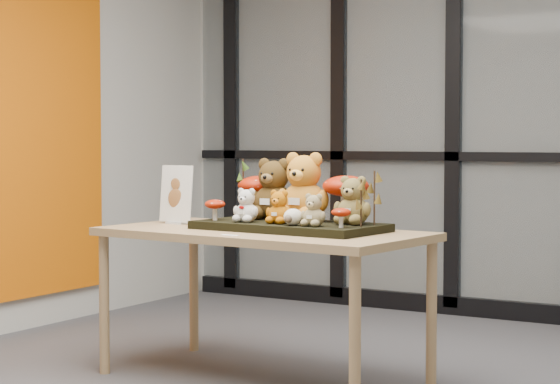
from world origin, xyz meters
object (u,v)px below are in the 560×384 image
Objects in this scene: bear_white_bow at (246,203)px; mushroom_back_right at (346,196)px; bear_beige_small at (314,208)px; sign_holder at (176,197)px; mushroom_front_left at (215,209)px; bear_tan_back at (353,198)px; display_table at (263,244)px; diorama_tray at (290,226)px; bear_pooh_yellow at (304,183)px; mushroom_back_left at (258,194)px; plush_cream_hedgehog at (293,216)px; mushroom_front_right at (341,217)px; bear_small_yellow at (279,205)px; bear_brown_medium at (274,186)px.

mushroom_back_right is at bearing 33.71° from bear_white_bow.
sign_holder is (-0.89, 0.16, 0.02)m from bear_beige_small.
mushroom_front_left is 0.37× the size of sign_holder.
bear_tan_back is 0.12m from mushroom_back_right.
display_table is 9.87× the size of bear_beige_small.
diorama_tray is 2.45× the size of bear_pooh_yellow.
mushroom_front_left is (-0.08, -0.27, -0.06)m from mushroom_back_left.
plush_cream_hedgehog is 0.77× the size of mushroom_front_left.
sign_holder reaches higher than mushroom_front_right.
display_table is 0.60m from sign_holder.
bear_white_bow is 2.08× the size of plush_cream_hedgehog.
bear_small_yellow reaches higher than diorama_tray.
bear_pooh_yellow is at bearing 176.16° from bear_tan_back.
mushroom_back_left is 0.43m from sign_holder.
bear_pooh_yellow reaches higher than bear_tan_back.
bear_tan_back reaches higher than mushroom_front_right.
bear_brown_medium is at bearing -178.83° from mushroom_back_right.
bear_brown_medium is 0.54m from sign_holder.
bear_white_bow is at bearing 175.03° from mushroom_front_right.
bear_small_yellow is (-0.03, -0.18, -0.10)m from bear_pooh_yellow.
bear_small_yellow is at bearing 5.65° from bear_white_bow.
bear_beige_small reaches higher than mushroom_front_left.
mushroom_back_left is 0.53m from mushroom_back_right.
bear_pooh_yellow is 0.72m from sign_holder.
diorama_tray is 3.61× the size of bear_tan_back.
bear_brown_medium is 0.15m from mushroom_back_left.
bear_beige_small is (0.37, -0.26, -0.08)m from bear_brown_medium.
display_table is 0.35m from bear_pooh_yellow.
sign_holder is at bearing 161.58° from mushroom_front_left.
bear_brown_medium is 0.28m from bear_small_yellow.
bear_tan_back is 1.38× the size of bear_white_bow.
mushroom_front_left is 1.14× the size of mushroom_front_right.
mushroom_front_left is at bearing -130.98° from bear_brown_medium.
sign_holder is at bearing -163.86° from bear_brown_medium.
mushroom_back_right is (0.35, 0.18, 0.23)m from display_table.
bear_tan_back reaches higher than display_table.
mushroom_back_right is at bearing 32.10° from display_table.
bear_brown_medium is 1.34× the size of bear_tan_back.
mushroom_back_right reaches higher than mushroom_front_right.
bear_tan_back is 0.20m from mushroom_front_right.
bear_small_yellow is 0.40m from mushroom_back_left.
bear_brown_medium is 0.46m from bear_beige_small.
bear_beige_small reaches higher than plush_cream_hedgehog.
bear_tan_back is 0.70m from mushroom_front_left.
sign_holder is (-0.56, 0.07, 0.21)m from display_table.
plush_cream_hedgehog is at bearing -18.97° from display_table.
plush_cream_hedgehog is (0.08, -0.24, -0.14)m from bear_pooh_yellow.
bear_small_yellow is 0.21m from bear_beige_small.
bear_brown_medium reaches higher than diorama_tray.
mushroom_front_right is at bearing -30.63° from bear_pooh_yellow.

